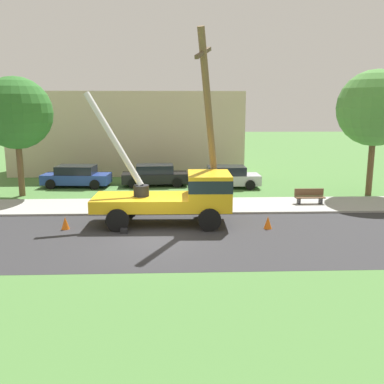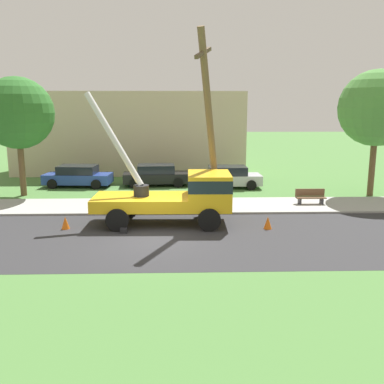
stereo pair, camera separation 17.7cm
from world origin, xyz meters
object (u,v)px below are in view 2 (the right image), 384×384
(leaning_utility_pole, at_px, (210,125))
(traffic_cone_behind, at_px, (65,223))
(utility_truck, at_px, (181,194))
(park_bench, at_px, (310,197))
(roadside_tree_far, at_px, (377,108))
(parked_sedan_silver, at_px, (227,177))
(parked_sedan_black, at_px, (156,175))
(roadside_tree_near, at_px, (18,113))
(parked_sedan_blue, at_px, (78,176))
(traffic_cone_ahead, at_px, (268,223))

(leaning_utility_pole, distance_m, traffic_cone_behind, 7.87)
(utility_truck, height_order, leaning_utility_pole, leaning_utility_pole)
(traffic_cone_behind, xyz_separation_m, park_bench, (12.14, 4.16, 0.18))
(utility_truck, relative_size, roadside_tree_far, 0.91)
(leaning_utility_pole, xyz_separation_m, parked_sedan_silver, (1.73, 7.76, -3.74))
(utility_truck, relative_size, parked_sedan_silver, 1.53)
(utility_truck, height_order, parked_sedan_black, utility_truck)
(park_bench, height_order, roadside_tree_far, roadside_tree_far)
(roadside_tree_near, bearing_deg, leaning_utility_pole, -27.27)
(utility_truck, relative_size, leaning_utility_pole, 0.78)
(roadside_tree_near, bearing_deg, parked_sedan_black, 21.46)
(parked_sedan_black, bearing_deg, parked_sedan_silver, -10.97)
(parked_sedan_blue, xyz_separation_m, parked_sedan_black, (5.22, 0.25, 0.00))
(traffic_cone_behind, bearing_deg, parked_sedan_blue, 99.95)
(traffic_cone_behind, relative_size, park_bench, 0.35)
(parked_sedan_silver, bearing_deg, traffic_cone_behind, -130.95)
(traffic_cone_ahead, bearing_deg, traffic_cone_behind, 178.39)
(roadside_tree_near, bearing_deg, traffic_cone_ahead, -29.49)
(parked_sedan_blue, bearing_deg, roadside_tree_far, -10.57)
(roadside_tree_far, bearing_deg, traffic_cone_behind, -158.00)
(parked_sedan_blue, distance_m, parked_sedan_black, 5.22)
(parked_sedan_black, relative_size, park_bench, 2.81)
(leaning_utility_pole, height_order, parked_sedan_silver, leaning_utility_pole)
(traffic_cone_ahead, distance_m, parked_sedan_blue, 14.89)
(parked_sedan_black, distance_m, roadside_tree_near, 9.41)
(leaning_utility_pole, relative_size, roadside_tree_near, 1.24)
(leaning_utility_pole, bearing_deg, roadside_tree_near, 152.73)
(parked_sedan_silver, xyz_separation_m, roadside_tree_far, (8.37, -2.75, 4.47))
(roadside_tree_near, xyz_separation_m, roadside_tree_far, (20.97, -0.59, 0.29))
(traffic_cone_behind, bearing_deg, roadside_tree_near, 121.16)
(parked_sedan_blue, relative_size, roadside_tree_near, 0.65)
(traffic_cone_behind, bearing_deg, parked_sedan_silver, 49.05)
(traffic_cone_ahead, distance_m, parked_sedan_silver, 9.73)
(parked_sedan_blue, bearing_deg, park_bench, -23.19)
(parked_sedan_black, xyz_separation_m, roadside_tree_far, (13.12, -3.67, 4.47))
(parked_sedan_black, bearing_deg, park_bench, -35.53)
(utility_truck, distance_m, roadside_tree_near, 12.03)
(parked_sedan_blue, height_order, roadside_tree_far, roadside_tree_far)
(parked_sedan_blue, relative_size, parked_sedan_silver, 1.03)
(traffic_cone_behind, bearing_deg, parked_sedan_black, 71.62)
(traffic_cone_behind, xyz_separation_m, roadside_tree_near, (-4.40, 7.28, 4.61))
(traffic_cone_ahead, relative_size, parked_sedan_blue, 0.12)
(parked_sedan_black, xyz_separation_m, parked_sedan_silver, (4.75, -0.92, 0.00))
(traffic_cone_behind, height_order, park_bench, park_bench)
(utility_truck, height_order, traffic_cone_ahead, utility_truck)
(utility_truck, bearing_deg, park_bench, 25.80)
(roadside_tree_far, bearing_deg, utility_truck, -152.62)
(parked_sedan_black, bearing_deg, traffic_cone_ahead, -62.74)
(utility_truck, distance_m, parked_sedan_silver, 9.27)
(park_bench, distance_m, roadside_tree_near, 17.41)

